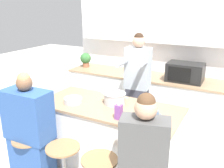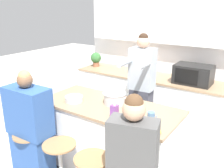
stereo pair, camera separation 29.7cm
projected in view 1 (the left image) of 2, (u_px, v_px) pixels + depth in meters
The scene contains 13 objects.
wall_back at pixel (158, 37), 4.27m from camera, with size 3.16×0.22×2.70m.
back_counter at pixel (149, 101), 4.33m from camera, with size 2.94×0.66×0.93m.
kitchen_island at pixel (109, 139), 3.12m from camera, with size 1.72×0.77×0.92m.
bar_stool_leftmost at pixel (31, 160), 2.92m from camera, with size 0.38×0.38×0.62m.
person_cooking at pixel (137, 93), 3.59m from camera, with size 0.38×0.56×1.71m.
person_wrapped_blanket at pixel (30, 135), 2.84m from camera, with size 0.55×0.30×1.39m.
cooking_pot at pixel (115, 98), 3.02m from camera, with size 0.36×0.27×0.14m.
fruit_bowl at pixel (73, 100), 3.05m from camera, with size 0.22×0.22×0.07m.
coffee_cup_near at pixel (155, 115), 2.62m from camera, with size 0.11×0.08×0.10m.
banana_bunch at pixel (162, 127), 2.41m from camera, with size 0.15×0.11×0.05m.
juice_carton at pixel (119, 112), 2.61m from camera, with size 0.07×0.07×0.18m.
microwave at pixel (185, 72), 3.85m from camera, with size 0.54×0.37×0.29m.
potted_plant at pixel (86, 59), 4.72m from camera, with size 0.20×0.20×0.27m.
Camera 1 is at (1.33, -2.42, 2.07)m, focal length 40.00 mm.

